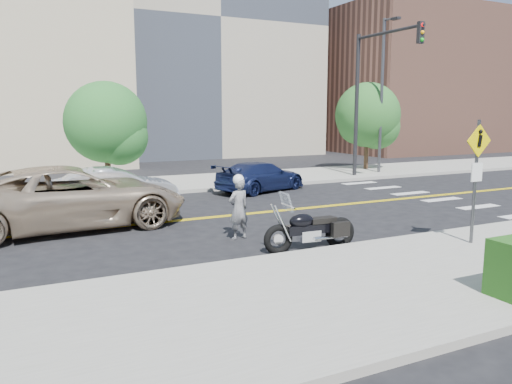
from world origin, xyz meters
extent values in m
plane|color=black|center=(0.00, 0.00, 0.00)|extent=(120.00, 120.00, 0.00)
cube|color=#9E9B91|center=(0.00, -7.50, 0.07)|extent=(60.00, 5.00, 0.15)
cube|color=#9E9B91|center=(0.00, 7.50, 0.07)|extent=(60.00, 5.00, 0.15)
cube|color=#A39984|center=(8.00, 26.00, 10.00)|extent=(18.00, 14.00, 20.00)
cube|color=#8C5947|center=(26.00, 20.00, 6.00)|extent=(14.00, 12.00, 12.00)
cylinder|color=#4C4C51|center=(12.00, 6.50, 4.15)|extent=(0.16, 0.16, 8.00)
cylinder|color=black|center=(10.00, 6.00, 3.65)|extent=(0.20, 0.20, 7.00)
cylinder|color=black|center=(10.00, 3.80, 6.95)|extent=(0.14, 4.40, 0.14)
cube|color=black|center=(10.00, 1.80, 6.65)|extent=(0.28, 0.18, 0.90)
cylinder|color=#4C4C51|center=(4.20, -6.30, 1.65)|extent=(0.08, 0.08, 3.00)
cube|color=#F9D800|center=(4.20, -6.33, 2.65)|extent=(0.78, 0.03, 0.78)
cube|color=white|center=(4.20, -6.33, 1.90)|extent=(0.35, 0.03, 0.45)
imported|color=#9D9DA1|center=(-0.54, -2.92, 0.81)|extent=(0.66, 0.49, 1.63)
sphere|color=white|center=(-0.54, -2.92, 1.59)|extent=(0.29, 0.29, 0.29)
imported|color=tan|center=(-4.34, 0.38, 0.91)|extent=(6.76, 3.53, 1.82)
imported|color=silver|center=(-2.67, 2.94, 0.71)|extent=(4.43, 1.80, 1.43)
imported|color=navy|center=(3.67, 4.16, 0.63)|extent=(4.71, 3.17, 1.27)
cylinder|color=#382619|center=(-2.20, 6.83, 1.88)|extent=(0.24, 0.24, 3.75)
sphere|color=#216822|center=(-2.20, 6.83, 2.93)|extent=(3.38, 3.38, 3.38)
cylinder|color=#382619|center=(12.38, 8.08, 2.05)|extent=(0.25, 0.25, 4.11)
sphere|color=#23611E|center=(12.38, 8.08, 3.20)|extent=(3.63, 3.63, 3.63)
camera|label=1|loc=(-5.80, -14.66, 3.30)|focal=35.00mm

